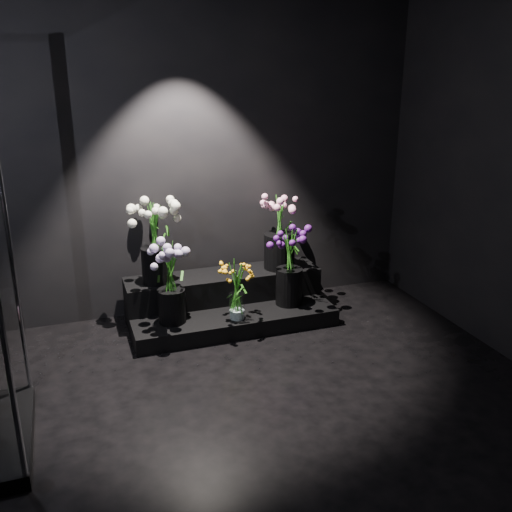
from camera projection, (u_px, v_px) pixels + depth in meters
name	position (u px, v px, depth m)	size (l,w,h in m)	color
floor	(276.00, 430.00, 3.51)	(4.00, 4.00, 0.00)	black
wall_back	(194.00, 154.00, 4.85)	(4.00, 4.00, 0.00)	black
display_riser	(227.00, 301.00, 5.00)	(1.72, 0.76, 0.38)	black
bouquet_orange_bells	(237.00, 290.00, 4.61)	(0.30, 0.30, 0.50)	white
bouquet_lilac	(170.00, 277.00, 4.51)	(0.40, 0.40, 0.67)	black
bouquet_purple	(289.00, 262.00, 4.86)	(0.42, 0.42, 0.68)	black
bouquet_cream_roses	(155.00, 236.00, 4.69)	(0.44, 0.44, 0.68)	black
bouquet_pink_roses	(280.00, 228.00, 5.03)	(0.45, 0.45, 0.66)	black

